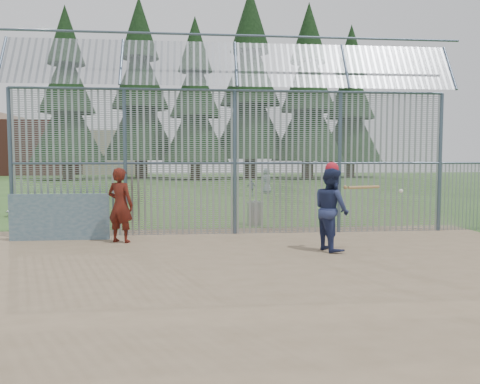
{
  "coord_description": "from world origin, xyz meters",
  "views": [
    {
      "loc": [
        -1.11,
        -9.49,
        2.12
      ],
      "look_at": [
        0.0,
        2.0,
        1.3
      ],
      "focal_mm": 35.0,
      "sensor_mm": 36.0,
      "label": 1
    }
  ],
  "objects": [
    {
      "name": "ground",
      "position": [
        0.0,
        0.0,
        0.0
      ],
      "size": [
        120.0,
        120.0,
        0.0
      ],
      "primitive_type": "plane",
      "color": "#2D511E",
      "rests_on": "ground"
    },
    {
      "name": "dirt_infield",
      "position": [
        0.0,
        -0.5,
        0.01
      ],
      "size": [
        14.0,
        10.0,
        0.02
      ],
      "primitive_type": "cube",
      "color": "#756047",
      "rests_on": "ground"
    },
    {
      "name": "dugout_wall",
      "position": [
        -4.6,
        2.9,
        0.62
      ],
      "size": [
        2.5,
        0.12,
        1.2
      ],
      "primitive_type": "cube",
      "color": "#38566B",
      "rests_on": "dirt_infield"
    },
    {
      "name": "batter",
      "position": [
        2.0,
        0.9,
        0.97
      ],
      "size": [
        0.92,
        1.07,
        1.9
      ],
      "primitive_type": "imported",
      "rotation": [
        0.0,
        0.0,
        1.82
      ],
      "color": "navy",
      "rests_on": "dirt_infield"
    },
    {
      "name": "onlooker",
      "position": [
        -2.98,
        2.41,
        0.96
      ],
      "size": [
        0.81,
        0.69,
        1.88
      ],
      "primitive_type": "imported",
      "rotation": [
        0.0,
        0.0,
        2.73
      ],
      "color": "maroon",
      "rests_on": "dirt_infield"
    },
    {
      "name": "bg_kid_standing",
      "position": [
        3.29,
        18.91,
        0.77
      ],
      "size": [
        0.89,
        0.85,
        1.54
      ],
      "primitive_type": "imported",
      "rotation": [
        0.0,
        0.0,
        3.8
      ],
      "color": "gray",
      "rests_on": "ground"
    },
    {
      "name": "bg_kid_seated",
      "position": [
        2.09,
        16.8,
        0.48
      ],
      "size": [
        0.59,
        0.3,
        0.97
      ],
      "primitive_type": "imported",
      "rotation": [
        0.0,
        0.0,
        3.02
      ],
      "color": "slate",
      "rests_on": "ground"
    },
    {
      "name": "batting_gear",
      "position": [
        2.11,
        0.87,
        1.83
      ],
      "size": [
        1.68,
        0.56,
        0.69
      ],
      "color": "red",
      "rests_on": "ground"
    },
    {
      "name": "trash_can",
      "position": [
        0.8,
        5.23,
        0.38
      ],
      "size": [
        0.56,
        0.56,
        0.82
      ],
      "color": "gray",
      "rests_on": "ground"
    },
    {
      "name": "bleacher",
      "position": [
        -6.42,
        8.51,
        0.41
      ],
      "size": [
        3.0,
        0.95,
        0.72
      ],
      "color": "slate",
      "rests_on": "ground"
    },
    {
      "name": "backstop_fence",
      "position": [
        1.81,
        3.43,
        2.36
      ],
      "size": [
        20.09,
        0.81,
        5.3
      ],
      "color": "#47566B",
      "rests_on": "ground"
    },
    {
      "name": "conifer_row",
      "position": [
        1.93,
        41.51,
        10.83
      ],
      "size": [
        38.48,
        12.26,
        20.2
      ],
      "color": "#332319",
      "rests_on": "ground"
    },
    {
      "name": "distant_buildings",
      "position": [
        -23.18,
        56.49,
        3.6
      ],
      "size": [
        26.5,
        10.5,
        8.0
      ],
      "color": "brown",
      "rests_on": "ground"
    }
  ]
}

